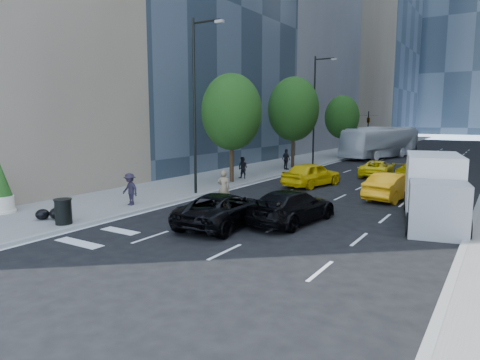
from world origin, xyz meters
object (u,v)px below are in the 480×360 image
Objects in this scene: black_sedan_mercedes at (292,206)px; trash_can at (63,212)px; planter_shrub at (2,189)px; skateboarder at (224,190)px; black_sedan_lincoln at (223,209)px; box_truck at (434,189)px; city_bus at (381,142)px.

trash_can is at bearing 43.30° from black_sedan_mercedes.
skateboarder is at bearing 42.35° from planter_shrub.
box_truck is at bearing -149.08° from black_sedan_lincoln.
black_sedan_mercedes is at bearing -67.93° from city_bus.
planter_shrub reaches higher than trash_can.
skateboarder is 0.36× the size of black_sedan_mercedes.
black_sedan_lincoln is 1.01× the size of black_sedan_mercedes.
city_bus is at bearing 84.91° from trash_can.
skateboarder is 3.75m from black_sedan_lincoln.
skateboarder is at bearing -60.64° from black_sedan_lincoln.
box_truck is (5.24, 3.37, 0.77)m from black_sedan_mercedes.
trash_can is at bearing 44.26° from skateboarder.
skateboarder is 1.76× the size of trash_can.
skateboarder is 0.14× the size of city_bus.
black_sedan_lincoln reaches higher than trash_can.
skateboarder reaches higher than trash_can.
planter_shrub is at bearing -86.86° from city_bus.
skateboarder is 31.86m from city_bus.
skateboarder reaches higher than black_sedan_lincoln.
skateboarder reaches higher than black_sedan_mercedes.
city_bus is 1.95× the size of box_truck.
box_truck is 6.32× the size of trash_can.
city_bus is at bearing -75.76° from black_sedan_mercedes.
black_sedan_lincoln is at bearing 34.76° from trash_can.
black_sedan_lincoln is 9.30m from box_truck.
city_bus reaches higher than trash_can.
black_sedan_mercedes reaches higher than black_sedan_lincoln.
planter_shrub is (-4.34, -0.15, 0.63)m from trash_can.
city_bus is 31.12m from box_truck.
planter_shrub reaches higher than skateboarder.
black_sedan_lincoln is at bearing -72.11° from city_bus.
skateboarder is at bearing 63.59° from trash_can.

